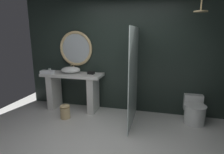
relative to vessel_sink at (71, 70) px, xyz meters
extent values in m
cube|color=#1E2823|center=(1.19, 0.30, 0.34)|extent=(4.80, 0.10, 2.60)
cube|color=silver|center=(0.05, -0.03, -0.11)|extent=(1.42, 0.53, 0.06)
cube|color=silver|center=(-0.45, -0.03, -0.55)|extent=(0.15, 0.45, 0.82)
cube|color=silver|center=(0.56, -0.03, -0.55)|extent=(0.15, 0.45, 0.82)
ellipsoid|color=white|center=(0.00, 0.00, 0.00)|extent=(0.46, 0.38, 0.15)
cylinder|color=#D6B77F|center=(0.00, 0.17, 0.02)|extent=(0.02, 0.02, 0.19)
cylinder|color=#D6B77F|center=(0.00, 0.10, 0.11)|extent=(0.02, 0.15, 0.02)
cylinder|color=silver|center=(-0.56, 0.00, -0.03)|extent=(0.06, 0.06, 0.09)
cube|color=black|center=(0.50, 0.01, -0.04)|extent=(0.14, 0.12, 0.06)
torus|color=#D6B77F|center=(0.05, 0.21, 0.48)|extent=(0.83, 0.07, 0.83)
cylinder|color=#B2BCC1|center=(0.05, 0.22, 0.48)|extent=(0.72, 0.01, 0.72)
cube|color=silver|center=(1.53, -0.36, 0.00)|extent=(0.02, 1.22, 1.92)
cylinder|color=#D6B77F|center=(2.65, -0.24, 1.38)|extent=(0.02, 0.02, 0.32)
cylinder|color=#D6B77F|center=(2.65, -0.24, 1.20)|extent=(0.24, 0.24, 0.02)
cylinder|color=white|center=(2.76, -0.11, -0.77)|extent=(0.40, 0.40, 0.38)
ellipsoid|color=white|center=(2.76, -0.11, -0.57)|extent=(0.42, 0.47, 0.02)
cube|color=white|center=(2.76, 0.18, -0.61)|extent=(0.38, 0.18, 0.33)
cylinder|color=#D6B77F|center=(0.09, -0.54, -0.84)|extent=(0.21, 0.21, 0.25)
ellipsoid|color=#D6B77F|center=(0.09, -0.54, -0.69)|extent=(0.21, 0.21, 0.06)
cube|color=white|center=(-0.50, -0.20, -0.04)|extent=(0.31, 0.19, 0.07)
camera|label=1|loc=(2.01, -3.92, 0.83)|focal=29.88mm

